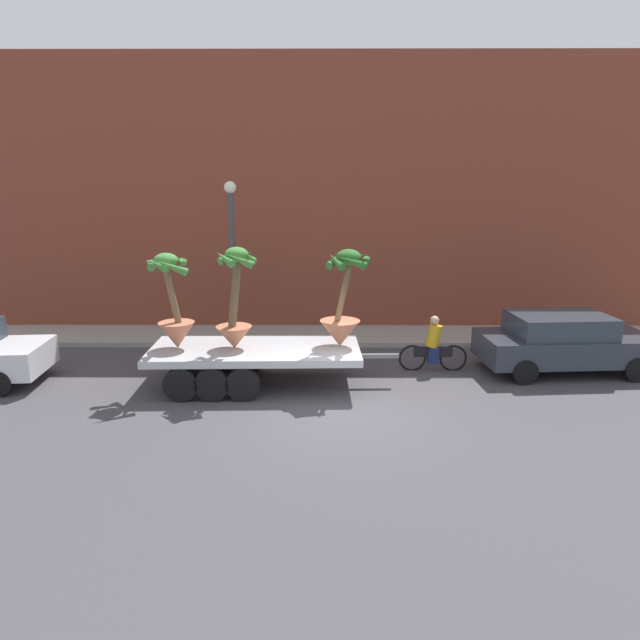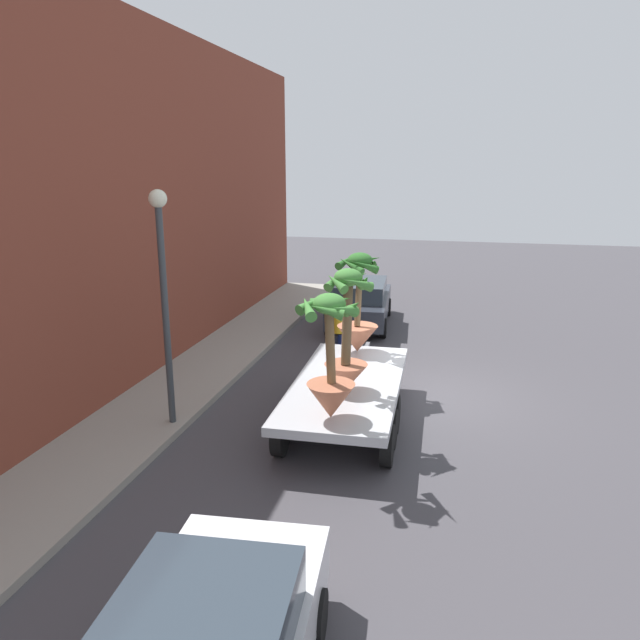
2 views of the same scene
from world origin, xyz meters
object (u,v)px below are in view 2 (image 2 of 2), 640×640
potted_palm_rear (330,366)px  street_lamp (163,279)px  potted_palm_middle (347,341)px  potted_palm_front (358,315)px  flatbed_trailer (345,396)px  parked_car (360,302)px  cyclist (338,333)px

potted_palm_rear → street_lamp: 3.93m
potted_palm_middle → potted_palm_front: (2.61, 0.22, -0.11)m
potted_palm_front → street_lamp: bearing=133.2°
potted_palm_rear → flatbed_trailer: bearing=1.7°
parked_car → potted_palm_middle: bearing=-172.3°
flatbed_trailer → potted_palm_rear: 2.09m
flatbed_trailer → potted_palm_rear: size_ratio=2.63×
potted_palm_front → street_lamp: 4.87m
flatbed_trailer → potted_palm_front: 2.68m
potted_palm_rear → potted_palm_front: size_ratio=0.97×
potted_palm_middle → cyclist: (5.09, 1.22, -1.34)m
potted_palm_rear → potted_palm_middle: bearing=-0.5°
cyclist → flatbed_trailer: bearing=-166.7°
potted_palm_front → street_lamp: size_ratio=0.50×
cyclist → parked_car: parked_car is taller
parked_car → street_lamp: street_lamp is taller
potted_palm_rear → parked_car: size_ratio=0.51×
potted_palm_front → street_lamp: street_lamp is taller
potted_palm_rear → potted_palm_front: 4.11m
potted_palm_middle → parked_car: bearing=7.7°
potted_palm_rear → potted_palm_front: potted_palm_front is taller
flatbed_trailer → cyclist: 5.03m
potted_palm_middle → parked_car: potted_palm_middle is taller
potted_palm_rear → street_lamp: (0.90, 3.61, 1.25)m
flatbed_trailer → cyclist: cyclist is taller
cyclist → potted_palm_rear: bearing=-169.6°
potted_palm_rear → parked_car: 10.15m
flatbed_trailer → street_lamp: size_ratio=1.28×
flatbed_trailer → potted_palm_rear: bearing=-178.3°
parked_car → flatbed_trailer: bearing=-172.5°
potted_palm_middle → cyclist: bearing=13.5°
flatbed_trailer → potted_palm_middle: 1.28m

